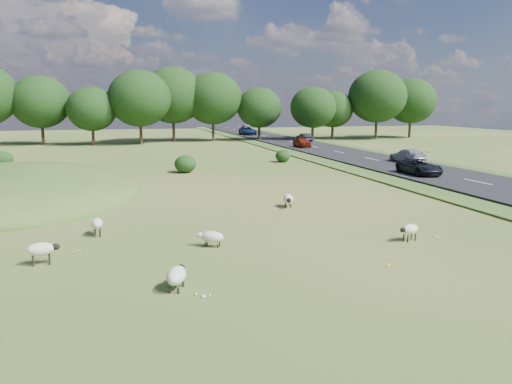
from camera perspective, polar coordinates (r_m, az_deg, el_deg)
ground at (r=43.29m, az=-8.21°, el=2.12°), size 160.00×160.00×0.00m
mound at (r=35.68m, az=-25.97°, el=-0.47°), size 16.00×20.00×4.00m
road at (r=58.62m, az=10.30°, el=4.23°), size 8.00×150.00×0.25m
treeline at (r=78.11m, az=-12.48°, el=10.29°), size 96.28×14.66×11.70m
shrubs at (r=47.69m, az=-13.77°, el=3.55°), size 28.45×10.04×1.54m
sheep_0 at (r=28.75m, az=3.69°, el=-0.82°), size 0.80×1.34×0.74m
sheep_1 at (r=20.86m, az=-5.14°, el=-5.13°), size 1.20×0.93×0.68m
sheep_2 at (r=16.32m, az=-9.07°, el=-9.36°), size 0.93×1.38×0.76m
sheep_3 at (r=20.10m, az=-23.31°, el=-6.04°), size 1.20×0.64×0.84m
sheep_4 at (r=22.60m, az=17.14°, el=-4.10°), size 1.09×0.71×0.76m
sheep_5 at (r=23.61m, az=-17.70°, el=-3.46°), size 0.48×1.09×0.79m
car_1 at (r=93.86m, az=-0.94°, el=7.03°), size 2.45×5.32×1.48m
car_2 at (r=110.65m, az=-1.16°, el=7.42°), size 1.76×4.32×1.25m
car_3 at (r=42.50m, az=18.18°, el=2.75°), size 2.04×4.41×1.23m
car_4 at (r=51.06m, az=16.94°, el=4.01°), size 1.85×4.55×1.32m
car_5 at (r=66.54m, az=5.27°, el=5.69°), size 1.54×3.83×1.31m
car_7 at (r=76.32m, az=5.56°, el=6.22°), size 1.34×3.84×1.27m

